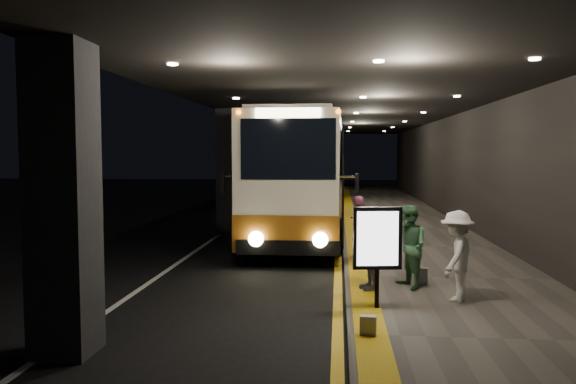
{
  "coord_description": "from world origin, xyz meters",
  "views": [
    {
      "loc": [
        2.35,
        -15.52,
        2.86
      ],
      "look_at": [
        0.85,
        1.1,
        1.7
      ],
      "focal_mm": 35.0,
      "sensor_mm": 36.0,
      "label": 1
    }
  ],
  "objects_px": {
    "coach_second": "(316,168)",
    "coach_third": "(323,168)",
    "passenger_waiting_grey": "(370,251)",
    "passenger_boarding": "(360,226)",
    "bag_plain": "(368,326)",
    "info_sign": "(377,240)",
    "passenger_waiting_white": "(457,256)",
    "stanchion_post": "(354,239)",
    "coach_main": "(304,181)",
    "bag_polka": "(421,276)",
    "passenger_waiting_green": "(409,247)"
  },
  "relations": [
    {
      "from": "passenger_waiting_green",
      "to": "passenger_waiting_white",
      "type": "bearing_deg",
      "value": 19.99
    },
    {
      "from": "passenger_waiting_grey",
      "to": "coach_second",
      "type": "bearing_deg",
      "value": 166.83
    },
    {
      "from": "coach_second",
      "to": "bag_polka",
      "type": "height_order",
      "value": "coach_second"
    },
    {
      "from": "info_sign",
      "to": "coach_second",
      "type": "bearing_deg",
      "value": 87.62
    },
    {
      "from": "passenger_boarding",
      "to": "bag_plain",
      "type": "relative_size",
      "value": 5.37
    },
    {
      "from": "coach_second",
      "to": "passenger_boarding",
      "type": "relative_size",
      "value": 8.15
    },
    {
      "from": "info_sign",
      "to": "passenger_waiting_grey",
      "type": "bearing_deg",
      "value": 84.87
    },
    {
      "from": "passenger_waiting_green",
      "to": "passenger_waiting_white",
      "type": "distance_m",
      "value": 1.15
    },
    {
      "from": "coach_main",
      "to": "bag_polka",
      "type": "distance_m",
      "value": 8.59
    },
    {
      "from": "passenger_boarding",
      "to": "passenger_waiting_green",
      "type": "xyz_separation_m",
      "value": [
        0.83,
        -3.42,
        0.04
      ]
    },
    {
      "from": "passenger_waiting_green",
      "to": "stanchion_post",
      "type": "relative_size",
      "value": 1.55
    },
    {
      "from": "coach_main",
      "to": "passenger_waiting_white",
      "type": "bearing_deg",
      "value": -69.25
    },
    {
      "from": "passenger_waiting_white",
      "to": "info_sign",
      "type": "relative_size",
      "value": 0.93
    },
    {
      "from": "coach_main",
      "to": "passenger_waiting_white",
      "type": "height_order",
      "value": "coach_main"
    },
    {
      "from": "passenger_waiting_grey",
      "to": "coach_main",
      "type": "bearing_deg",
      "value": 173.98
    },
    {
      "from": "coach_main",
      "to": "stanchion_post",
      "type": "bearing_deg",
      "value": -72.83
    },
    {
      "from": "bag_plain",
      "to": "info_sign",
      "type": "xyz_separation_m",
      "value": [
        0.23,
        1.48,
        1.05
      ]
    },
    {
      "from": "coach_second",
      "to": "passenger_waiting_green",
      "type": "relative_size",
      "value": 7.74
    },
    {
      "from": "passenger_boarding",
      "to": "passenger_waiting_white",
      "type": "distance_m",
      "value": 4.57
    },
    {
      "from": "coach_third",
      "to": "bag_plain",
      "type": "height_order",
      "value": "coach_third"
    },
    {
      "from": "stanchion_post",
      "to": "passenger_boarding",
      "type": "bearing_deg",
      "value": 70.01
    },
    {
      "from": "coach_main",
      "to": "bag_plain",
      "type": "xyz_separation_m",
      "value": [
        1.66,
        -11.38,
        -1.6
      ]
    },
    {
      "from": "coach_second",
      "to": "passenger_waiting_grey",
      "type": "xyz_separation_m",
      "value": [
        2.01,
        -23.04,
        -1.04
      ]
    },
    {
      "from": "passenger_boarding",
      "to": "stanchion_post",
      "type": "bearing_deg",
      "value": -174.99
    },
    {
      "from": "info_sign",
      "to": "coach_main",
      "type": "bearing_deg",
      "value": 93.59
    },
    {
      "from": "coach_third",
      "to": "passenger_waiting_grey",
      "type": "bearing_deg",
      "value": -86.14
    },
    {
      "from": "bag_polka",
      "to": "info_sign",
      "type": "xyz_separation_m",
      "value": [
        -1.04,
        -1.98,
        1.04
      ]
    },
    {
      "from": "coach_third",
      "to": "info_sign",
      "type": "height_order",
      "value": "coach_third"
    },
    {
      "from": "passenger_boarding",
      "to": "info_sign",
      "type": "relative_size",
      "value": 0.9
    },
    {
      "from": "coach_main",
      "to": "bag_polka",
      "type": "xyz_separation_m",
      "value": [
        2.93,
        -7.92,
        -1.58
      ]
    },
    {
      "from": "bag_plain",
      "to": "info_sign",
      "type": "height_order",
      "value": "info_sign"
    },
    {
      "from": "passenger_waiting_green",
      "to": "info_sign",
      "type": "xyz_separation_m",
      "value": [
        -0.73,
        -1.52,
        0.36
      ]
    },
    {
      "from": "bag_polka",
      "to": "stanchion_post",
      "type": "relative_size",
      "value": 0.3
    },
    {
      "from": "bag_polka",
      "to": "coach_main",
      "type": "bearing_deg",
      "value": 110.31
    },
    {
      "from": "coach_third",
      "to": "coach_main",
      "type": "bearing_deg",
      "value": -89.06
    },
    {
      "from": "coach_second",
      "to": "coach_third",
      "type": "xyz_separation_m",
      "value": [
        0.08,
        12.44,
        -0.31
      ]
    },
    {
      "from": "passenger_waiting_white",
      "to": "bag_plain",
      "type": "xyz_separation_m",
      "value": [
        -1.72,
        -2.14,
        -0.68
      ]
    },
    {
      "from": "coach_second",
      "to": "passenger_waiting_grey",
      "type": "bearing_deg",
      "value": -85.45
    },
    {
      "from": "passenger_waiting_white",
      "to": "bag_plain",
      "type": "distance_m",
      "value": 2.83
    },
    {
      "from": "bag_polka",
      "to": "bag_plain",
      "type": "bearing_deg",
      "value": -110.14
    },
    {
      "from": "coach_second",
      "to": "passenger_waiting_white",
      "type": "height_order",
      "value": "coach_second"
    },
    {
      "from": "coach_third",
      "to": "passenger_boarding",
      "type": "xyz_separation_m",
      "value": [
        1.88,
        -31.89,
        -0.7
      ]
    },
    {
      "from": "coach_main",
      "to": "passenger_waiting_grey",
      "type": "bearing_deg",
      "value": -77.22
    },
    {
      "from": "coach_second",
      "to": "coach_third",
      "type": "bearing_deg",
      "value": 89.19
    },
    {
      "from": "passenger_waiting_white",
      "to": "bag_plain",
      "type": "relative_size",
      "value": 5.6
    },
    {
      "from": "passenger_waiting_grey",
      "to": "bag_polka",
      "type": "xyz_separation_m",
      "value": [
        1.09,
        0.63,
        -0.61
      ]
    },
    {
      "from": "bag_polka",
      "to": "passenger_waiting_white",
      "type": "bearing_deg",
      "value": -71.05
    },
    {
      "from": "passenger_boarding",
      "to": "bag_plain",
      "type": "xyz_separation_m",
      "value": [
        -0.12,
        -6.42,
        -0.65
      ]
    },
    {
      "from": "coach_third",
      "to": "passenger_boarding",
      "type": "bearing_deg",
      "value": -85.88
    },
    {
      "from": "passenger_waiting_white",
      "to": "bag_polka",
      "type": "height_order",
      "value": "passenger_waiting_white"
    }
  ]
}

